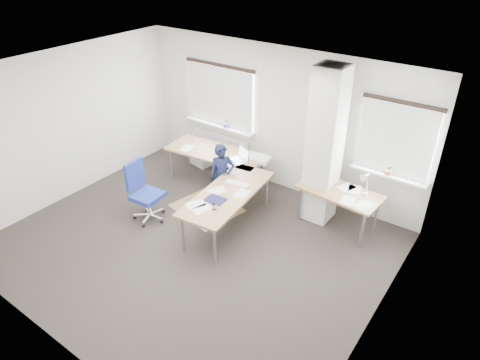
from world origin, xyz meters
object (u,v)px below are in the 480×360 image
Objects in this scene: desk_main at (224,172)px; person at (222,177)px; desk_side at (340,193)px; task_chair at (147,204)px.

desk_main is 2.10× the size of person.
person is at bearing -83.72° from desk_main.
person is (0.01, -0.06, -0.06)m from desk_main.
desk_main is 1.83× the size of desk_side.
task_chair is (-0.84, -1.17, -0.38)m from desk_main.
person reaches higher than desk_side.
task_chair is 1.44m from person.
person is at bearing -157.25° from desk_side.
person reaches higher than desk_main.
person reaches higher than task_chair.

